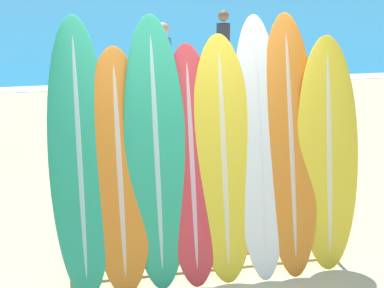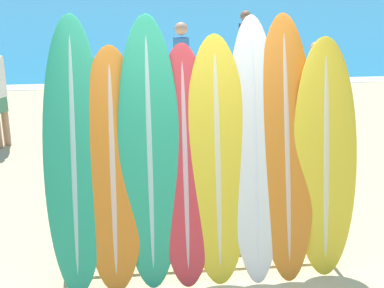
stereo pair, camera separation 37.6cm
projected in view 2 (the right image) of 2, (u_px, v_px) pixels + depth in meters
ground_plane at (196, 284)px, 4.79m from camera, size 160.00×160.00×0.00m
ocean_water at (139, 1)px, 40.20m from camera, size 120.00×60.00×0.01m
surfboard_rack at (201, 220)px, 4.87m from camera, size 2.54×0.04×0.95m
surfboard_slot_0 at (74, 155)px, 4.60m from camera, size 0.53×0.83×2.33m
surfboard_slot_1 at (113, 169)px, 4.63m from camera, size 0.56×0.72×2.07m
surfboard_slot_2 at (150, 153)px, 4.65m from camera, size 0.55×0.71×2.33m
surfboard_slot_3 at (185, 166)px, 4.70m from camera, size 0.52×0.68×2.08m
surfboard_slot_4 at (217, 160)px, 4.72m from camera, size 0.57×0.68×2.16m
surfboard_slot_5 at (255, 150)px, 4.75m from camera, size 0.48×0.77×2.31m
surfboard_slot_6 at (286, 148)px, 4.78m from camera, size 0.54×0.77×2.33m
surfboard_slot_7 at (325, 158)px, 4.80m from camera, size 0.60×0.55×2.13m
person_mid_beach at (245, 48)px, 11.65m from camera, size 0.30×0.24×1.77m
person_far_left at (181, 66)px, 9.73m from camera, size 0.28×0.30×1.74m
person_far_right at (314, 82)px, 9.00m from camera, size 0.25×0.20×1.51m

